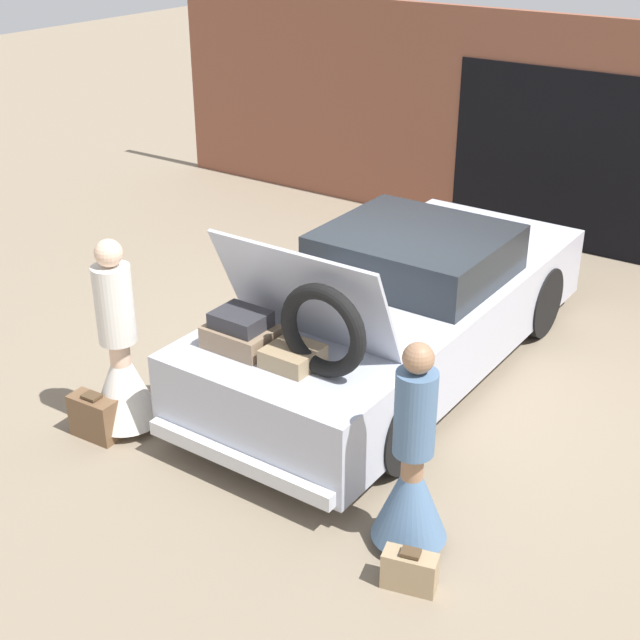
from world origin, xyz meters
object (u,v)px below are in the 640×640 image
object	(u,v)px
car	(398,310)
suitcase_beside_right_person	(410,571)
person_right	(412,477)
suitcase_beside_left_person	(94,417)
person_left	(121,364)

from	to	relation	value
car	suitcase_beside_right_person	size ratio (longest dim) A/B	12.12
person_right	suitcase_beside_left_person	xyz separation A→B (m)	(-2.81, -0.33, -0.38)
suitcase_beside_left_person	suitcase_beside_right_person	world-z (taller)	suitcase_beside_left_person
person_left	suitcase_beside_left_person	world-z (taller)	person_left
car	suitcase_beside_right_person	world-z (taller)	car
car	person_right	size ratio (longest dim) A/B	2.96
person_left	suitcase_beside_right_person	world-z (taller)	person_left
suitcase_beside_left_person	suitcase_beside_right_person	distance (m)	3.03
person_right	suitcase_beside_right_person	xyz separation A→B (m)	(0.22, -0.37, -0.43)
person_left	suitcase_beside_right_person	distance (m)	2.98
car	person_right	distance (m)	2.51
suitcase_beside_right_person	person_left	bearing A→B (deg)	174.09
person_left	person_right	xyz separation A→B (m)	(2.70, 0.07, -0.04)
suitcase_beside_right_person	person_right	bearing A→B (deg)	120.41
car	suitcase_beside_left_person	xyz separation A→B (m)	(-1.46, -2.44, -0.42)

